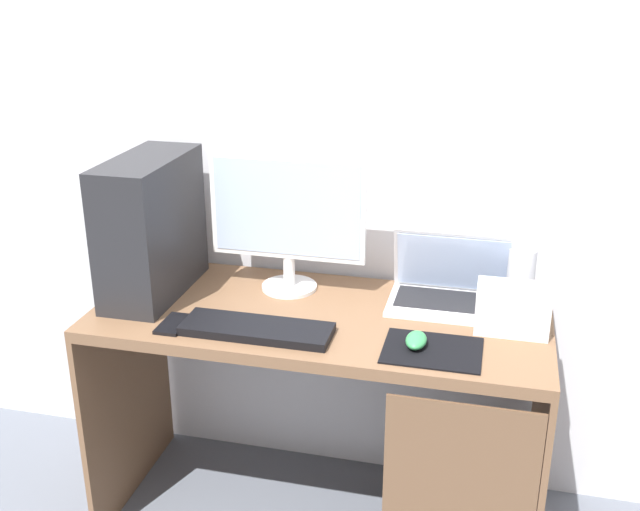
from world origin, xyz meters
TOP-DOWN VIEW (x-y plane):
  - wall_back at (0.00, 0.33)m, footprint 4.00×0.05m
  - desk at (0.02, -0.01)m, footprint 1.33×0.58m
  - pc_tower at (-0.53, 0.03)m, footprint 0.18×0.42m
  - monitor at (-0.14, 0.14)m, footprint 0.48×0.17m
  - laptop at (0.36, 0.16)m, footprint 0.36×0.23m
  - speaker at (0.56, 0.19)m, footprint 0.08×0.08m
  - projector at (0.54, 0.03)m, footprint 0.20×0.14m
  - keyboard at (-0.14, -0.17)m, footprint 0.42×0.14m
  - mousepad at (0.35, -0.16)m, footprint 0.26×0.20m
  - mouse_left at (0.30, -0.15)m, footprint 0.06×0.10m
  - cell_phone at (-0.38, -0.18)m, footprint 0.07×0.13m

SIDE VIEW (x-z plane):
  - desk at x=0.02m, z-range 0.21..0.95m
  - mousepad at x=0.35m, z-range 0.74..0.74m
  - cell_phone at x=-0.38m, z-range 0.74..0.75m
  - keyboard at x=-0.14m, z-range 0.74..0.76m
  - mouse_left at x=0.30m, z-range 0.74..0.78m
  - laptop at x=0.36m, z-range 0.67..0.89m
  - projector at x=0.54m, z-range 0.74..0.86m
  - speaker at x=0.56m, z-range 0.74..0.92m
  - pc_tower at x=-0.53m, z-range 0.74..1.16m
  - monitor at x=-0.14m, z-range 0.76..1.19m
  - wall_back at x=0.00m, z-range 0.00..2.60m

